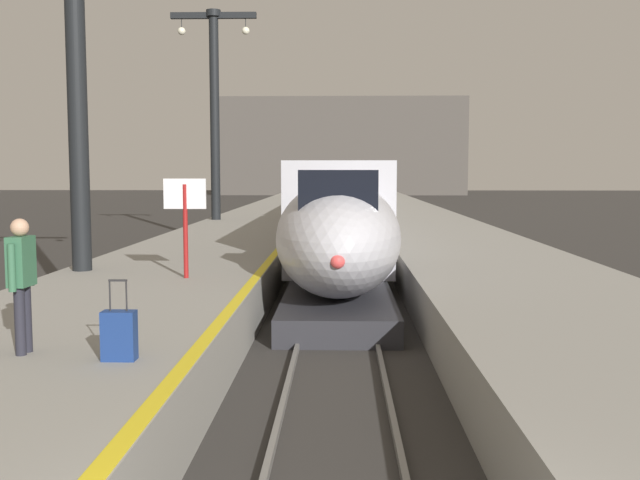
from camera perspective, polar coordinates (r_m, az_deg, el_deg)
The scene contains 12 objects.
platform_left at distance 28.83m, azimuth -6.55°, elevation -0.27°, with size 4.80×110.00×1.05m, color gray.
platform_right at distance 28.81m, azimuth 9.61°, elevation -0.32°, with size 4.80×110.00×1.05m, color gray.
platform_left_safety_stripe at distance 28.55m, azimuth -2.03°, elevation 0.77°, with size 0.20×107.80×0.01m, color yellow.
rail_main_left at distance 31.33m, azimuth 0.16°, elevation -0.65°, with size 0.08×110.00×0.12m, color slate.
rail_main_right at distance 31.32m, azimuth 2.91°, elevation -0.66°, with size 0.08×110.00×0.12m, color slate.
highspeed_train_main at distance 40.82m, azimuth 1.57°, elevation 3.41°, with size 2.92×56.46×3.60m.
station_column_mid at distance 17.90m, azimuth -18.48°, elevation 15.00°, with size 4.00×0.68×8.87m.
station_column_far at distance 35.40m, azimuth -8.20°, elevation 11.04°, with size 4.00×0.68×9.76m.
passenger_near_edge at distance 9.80m, azimuth -22.18°, elevation -2.53°, with size 0.23×0.57×1.69m.
rolling_suitcase at distance 9.20m, azimuth -15.34°, elevation -7.15°, with size 0.40×0.22×0.98m.
departure_info_board at distance 15.83m, azimuth -10.44°, elevation 2.50°, with size 0.90×0.10×2.12m.
terminus_back_wall at distance 105.71m, azimuth 1.63°, elevation 7.30°, with size 36.00×2.00×14.00m, color #4C4742.
Camera 1 is at (0.06, -3.65, 3.31)m, focal length 41.19 mm.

